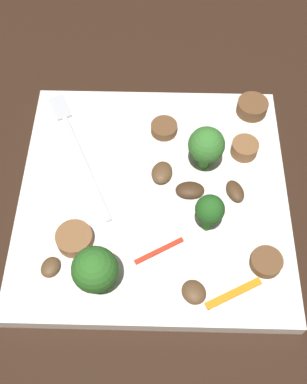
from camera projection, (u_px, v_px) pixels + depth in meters
name	position (u px, v px, depth m)	size (l,w,h in m)	color
ground_plane	(154.00, 200.00, 0.50)	(1.40, 1.40, 0.00)	black
plate	(154.00, 196.00, 0.49)	(0.28, 0.28, 0.02)	white
fork	(76.00, 144.00, 0.51)	(0.17, 0.09, 0.00)	silver
broccoli_floret_0	(206.00, 146.00, 0.47)	(0.04, 0.04, 0.05)	#408630
broccoli_floret_1	(95.00, 270.00, 0.40)	(0.04, 0.04, 0.05)	#347525
broccoli_floret_2	(210.00, 210.00, 0.43)	(0.03, 0.03, 0.05)	#296420
sausage_slice_0	(244.00, 148.00, 0.50)	(0.03, 0.03, 0.02)	brown
sausage_slice_1	(164.00, 128.00, 0.52)	(0.03, 0.03, 0.01)	brown
sausage_slice_2	(266.00, 262.00, 0.44)	(0.03, 0.03, 0.01)	brown
sausage_slice_3	(252.00, 107.00, 0.53)	(0.04, 0.04, 0.02)	brown
sausage_slice_4	(74.00, 239.00, 0.45)	(0.04, 0.04, 0.01)	brown
mushroom_0	(50.00, 267.00, 0.43)	(0.02, 0.02, 0.01)	brown
mushroom_1	(194.00, 292.00, 0.42)	(0.02, 0.02, 0.01)	brown
mushroom_2	(190.00, 189.00, 0.48)	(0.03, 0.02, 0.01)	#422B19
mushroom_3	(162.00, 173.00, 0.49)	(0.03, 0.02, 0.01)	brown
mushroom_4	(235.00, 191.00, 0.48)	(0.03, 0.02, 0.01)	#4C331E
pepper_strip_0	(159.00, 251.00, 0.45)	(0.05, 0.00, 0.00)	red
pepper_strip_1	(234.00, 294.00, 0.42)	(0.06, 0.01, 0.00)	orange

